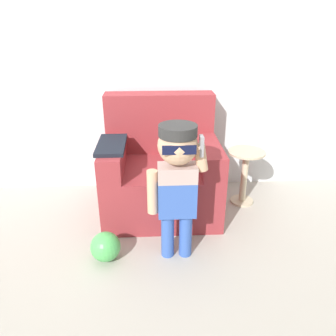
% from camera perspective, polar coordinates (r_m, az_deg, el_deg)
% --- Properties ---
extents(ground_plane, '(10.00, 10.00, 0.00)m').
position_cam_1_polar(ground_plane, '(2.93, -5.24, -8.34)').
color(ground_plane, '#ADA89E').
extents(wall_back, '(10.00, 0.05, 2.60)m').
position_cam_1_polar(wall_back, '(3.12, -5.79, 19.15)').
color(wall_back, silver).
rests_on(wall_back, ground_plane).
extents(armchair, '(1.00, 0.86, 0.99)m').
position_cam_1_polar(armchair, '(2.91, -1.31, -0.38)').
color(armchair, maroon).
rests_on(armchair, ground_plane).
extents(person_child, '(0.40, 0.30, 0.99)m').
position_cam_1_polar(person_child, '(2.15, 1.58, -0.94)').
color(person_child, '#3356AD').
rests_on(person_child, ground_plane).
extents(side_table, '(0.33, 0.33, 0.52)m').
position_cam_1_polar(side_table, '(3.07, 13.21, -0.71)').
color(side_table, beige).
rests_on(side_table, ground_plane).
extents(toy_ball, '(0.21, 0.21, 0.21)m').
position_cam_1_polar(toy_ball, '(2.43, -10.83, -13.30)').
color(toy_ball, '#4CB256').
rests_on(toy_ball, ground_plane).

